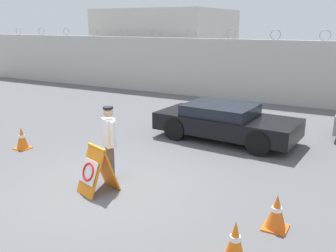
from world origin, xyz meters
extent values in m
plane|color=#5B5B5E|center=(0.00, 0.00, 0.00)|extent=(90.00, 90.00, 0.00)
cube|color=beige|center=(0.00, 11.15, 1.45)|extent=(36.00, 0.30, 2.89)
torus|color=gray|center=(-15.53, 11.15, 3.11)|extent=(0.47, 0.03, 0.47)
torus|color=gray|center=(-13.46, 11.15, 3.11)|extent=(0.47, 0.03, 0.47)
torus|color=gray|center=(-11.39, 11.15, 3.11)|extent=(0.47, 0.03, 0.47)
torus|color=gray|center=(-9.32, 11.15, 3.11)|extent=(0.47, 0.03, 0.47)
torus|color=gray|center=(-7.25, 11.15, 3.11)|extent=(0.47, 0.03, 0.47)
torus|color=gray|center=(-5.18, 11.15, 3.11)|extent=(0.47, 0.03, 0.47)
torus|color=gray|center=(-3.11, 11.15, 3.11)|extent=(0.47, 0.03, 0.47)
torus|color=gray|center=(-1.04, 11.15, 3.11)|extent=(0.47, 0.03, 0.47)
torus|color=gray|center=(1.04, 11.15, 3.11)|extent=(0.47, 0.03, 0.47)
torus|color=gray|center=(3.11, 11.15, 3.11)|extent=(0.47, 0.03, 0.47)
cube|color=beige|center=(-6.91, 15.63, 2.22)|extent=(7.28, 6.91, 4.44)
cube|color=orange|center=(-0.04, -0.41, 0.50)|extent=(0.71, 0.59, 1.02)
cube|color=orange|center=(0.08, -0.05, 0.50)|extent=(0.71, 0.59, 1.02)
cube|color=orange|center=(0.02, -0.23, 1.03)|extent=(0.64, 0.27, 0.05)
cube|color=white|center=(-0.06, -0.44, 0.52)|extent=(0.56, 0.36, 0.50)
torus|color=red|center=(-0.06, -0.45, 0.52)|extent=(0.46, 0.32, 0.41)
cylinder|color=#514C42|center=(-0.09, 0.39, 0.42)|extent=(0.15, 0.15, 0.84)
cylinder|color=#514C42|center=(-0.23, 0.50, 0.42)|extent=(0.15, 0.15, 0.84)
cube|color=silver|center=(-0.16, 0.45, 1.16)|extent=(0.48, 0.43, 0.65)
sphere|color=tan|center=(-0.16, 0.45, 1.64)|extent=(0.23, 0.23, 0.23)
cylinder|color=silver|center=(0.06, 0.29, 1.17)|extent=(0.09, 0.09, 0.61)
cylinder|color=silver|center=(-0.32, 0.68, 1.15)|extent=(0.27, 0.33, 0.59)
cylinder|color=black|center=(-0.16, 0.45, 1.75)|extent=(0.24, 0.24, 0.05)
cube|color=orange|center=(3.85, 0.06, 0.01)|extent=(0.44, 0.44, 0.03)
cone|color=orange|center=(3.85, 0.06, 0.35)|extent=(0.37, 0.37, 0.64)
cylinder|color=white|center=(3.85, 0.06, 0.38)|extent=(0.19, 0.19, 0.09)
cube|color=orange|center=(-3.83, 0.99, 0.01)|extent=(0.41, 0.41, 0.03)
cone|color=orange|center=(-3.83, 0.99, 0.35)|extent=(0.35, 0.35, 0.63)
cylinder|color=white|center=(-3.83, 0.99, 0.38)|extent=(0.17, 0.17, 0.09)
cone|color=orange|center=(3.51, -1.23, 0.37)|extent=(0.34, 0.34, 0.67)
cylinder|color=white|center=(3.51, -1.23, 0.40)|extent=(0.17, 0.17, 0.09)
cylinder|color=black|center=(2.61, 5.51, 0.36)|extent=(0.73, 0.25, 0.72)
cylinder|color=black|center=(2.49, 3.75, 0.36)|extent=(0.73, 0.25, 0.72)
cylinder|color=black|center=(-0.13, 5.70, 0.36)|extent=(0.73, 0.25, 0.72)
cylinder|color=black|center=(-0.25, 3.94, 0.36)|extent=(0.73, 0.25, 0.72)
cube|color=black|center=(1.18, 4.72, 0.53)|extent=(4.55, 2.18, 0.55)
cube|color=black|center=(0.96, 4.74, 0.97)|extent=(2.24, 1.84, 0.33)
camera|label=1|loc=(5.04, -6.22, 3.62)|focal=40.00mm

